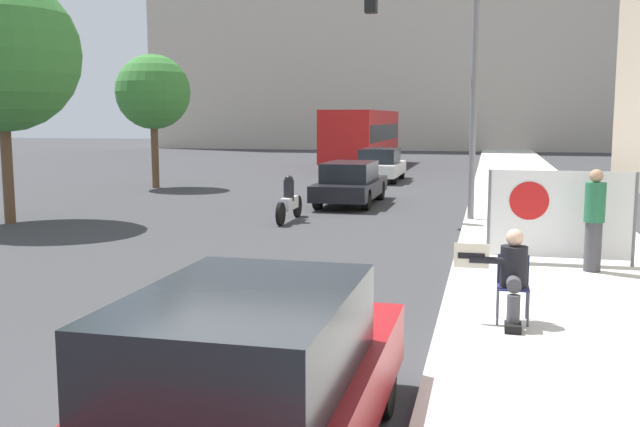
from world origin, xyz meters
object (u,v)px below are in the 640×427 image
object	(u,v)px
traffic_light_pole	(438,51)
city_bus_on_road	(363,135)
street_tree_midblock	(153,92)
jogger_on_sidewalk	(594,220)
car_on_road_nearest	(350,183)
seated_protester	(512,274)
car_on_road_midblock	(380,165)
motorcycle_on_road	(289,201)
street_tree_near_curb	(1,54)
parked_car_curbside	(251,387)
protest_banner	(559,215)

from	to	relation	value
traffic_light_pole	city_bus_on_road	distance (m)	21.54
street_tree_midblock	jogger_on_sidewalk	bearing A→B (deg)	-41.89
traffic_light_pole	car_on_road_nearest	bearing A→B (deg)	130.56
seated_protester	car_on_road_midblock	world-z (taller)	car_on_road_midblock
motorcycle_on_road	car_on_road_nearest	bearing A→B (deg)	77.68
traffic_light_pole	street_tree_near_curb	bearing A→B (deg)	-166.10
parked_car_curbside	motorcycle_on_road	xyz separation A→B (m)	(-3.48, 13.29, -0.21)
traffic_light_pole	car_on_road_midblock	distance (m)	12.93
car_on_road_nearest	city_bus_on_road	distance (m)	17.50
car_on_road_nearest	car_on_road_midblock	distance (m)	8.56
jogger_on_sidewalk	parked_car_curbside	bearing A→B (deg)	41.72
jogger_on_sidewalk	street_tree_midblock	size ratio (longest dim) A/B	0.34
jogger_on_sidewalk	parked_car_curbside	world-z (taller)	jogger_on_sidewalk
jogger_on_sidewalk	motorcycle_on_road	xyz separation A→B (m)	(-6.92, 5.45, -0.50)
seated_protester	parked_car_curbside	size ratio (longest dim) A/B	0.27
street_tree_midblock	parked_car_curbside	bearing A→B (deg)	-62.01
parked_car_curbside	car_on_road_midblock	size ratio (longest dim) A/B	1.03
parked_car_curbside	motorcycle_on_road	world-z (taller)	parked_car_curbside
traffic_light_pole	parked_car_curbside	distance (m)	14.41
city_bus_on_road	car_on_road_midblock	bearing A→B (deg)	-75.09
traffic_light_pole	car_on_road_midblock	size ratio (longest dim) A/B	1.49
protest_banner	city_bus_on_road	size ratio (longest dim) A/B	0.23
city_bus_on_road	street_tree_near_curb	distance (m)	24.04
parked_car_curbside	street_tree_midblock	distance (m)	23.84
car_on_road_midblock	street_tree_midblock	xyz separation A→B (m)	(-8.16, -4.98, 3.00)
protest_banner	street_tree_midblock	size ratio (longest dim) A/B	0.49
protest_banner	car_on_road_nearest	distance (m)	10.49
jogger_on_sidewalk	car_on_road_midblock	bearing A→B (deg)	-95.13
traffic_light_pole	street_tree_near_curb	distance (m)	11.13
city_bus_on_road	motorcycle_on_road	xyz separation A→B (m)	(1.78, -21.28, -1.27)
seated_protester	parked_car_curbside	distance (m)	4.76
traffic_light_pole	seated_protester	bearing A→B (deg)	-79.97
jogger_on_sidewalk	street_tree_near_curb	size ratio (longest dim) A/B	0.28
jogger_on_sidewalk	car_on_road_nearest	world-z (taller)	jogger_on_sidewalk
jogger_on_sidewalk	traffic_light_pole	xyz separation A→B (m)	(-3.14, 6.08, 3.40)
city_bus_on_road	motorcycle_on_road	distance (m)	21.39
traffic_light_pole	car_on_road_midblock	xyz separation A→B (m)	(-3.24, 11.95, -3.72)
street_tree_near_curb	car_on_road_nearest	bearing A→B (deg)	37.51
parked_car_curbside	street_tree_near_curb	size ratio (longest dim) A/B	0.70
car_on_road_nearest	street_tree_near_curb	bearing A→B (deg)	-142.49
seated_protester	parked_car_curbside	xyz separation A→B (m)	(-2.00, -4.32, -0.04)
seated_protester	protest_banner	distance (m)	4.21
traffic_light_pole	motorcycle_on_road	size ratio (longest dim) A/B	2.87
protest_banner	car_on_road_nearest	size ratio (longest dim) A/B	0.55
protest_banner	motorcycle_on_road	xyz separation A→B (m)	(-6.41, 4.88, -0.49)
city_bus_on_road	street_tree_midblock	world-z (taller)	street_tree_midblock
protest_banner	city_bus_on_road	xyz separation A→B (m)	(-8.18, 26.16, 0.78)
seated_protester	car_on_road_midblock	size ratio (longest dim) A/B	0.28
car_on_road_midblock	traffic_light_pole	bearing A→B (deg)	-74.81
seated_protester	car_on_road_midblock	distance (m)	22.12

